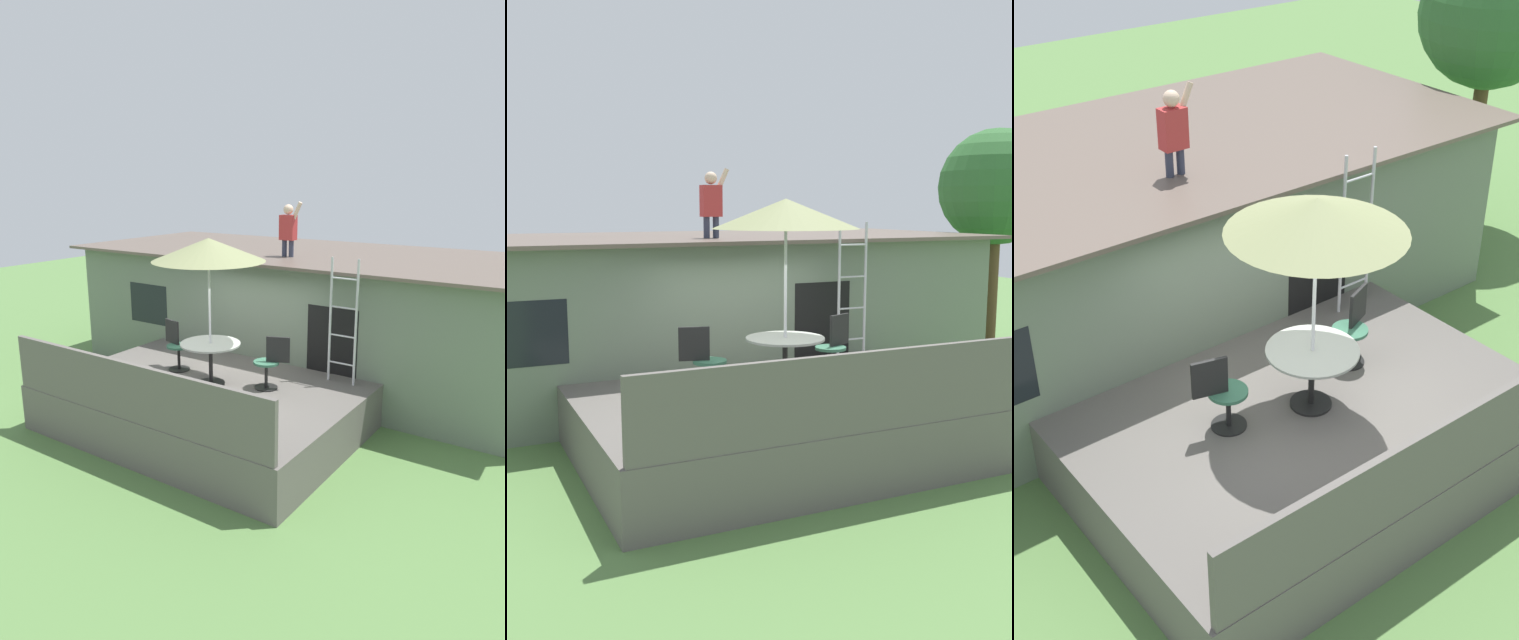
% 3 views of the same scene
% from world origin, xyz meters
% --- Properties ---
extents(ground_plane, '(40.00, 40.00, 0.00)m').
position_xyz_m(ground_plane, '(0.00, 0.00, 0.00)').
color(ground_plane, '#567F42').
extents(house, '(10.50, 4.50, 2.74)m').
position_xyz_m(house, '(0.00, 3.60, 1.37)').
color(house, slate).
rests_on(house, ground).
extents(deck, '(5.21, 3.92, 0.80)m').
position_xyz_m(deck, '(0.00, 0.00, 0.40)').
color(deck, '#605B56').
rests_on(deck, ground).
extents(deck_railing, '(5.11, 0.08, 0.90)m').
position_xyz_m(deck_railing, '(0.00, -1.91, 1.25)').
color(deck_railing, '#605B56').
rests_on(deck_railing, deck).
extents(patio_table, '(1.04, 1.04, 0.74)m').
position_xyz_m(patio_table, '(0.08, -0.05, 1.39)').
color(patio_table, black).
rests_on(patio_table, deck).
extents(patio_umbrella, '(1.90, 1.90, 2.54)m').
position_xyz_m(patio_umbrella, '(0.08, -0.05, 3.15)').
color(patio_umbrella, silver).
rests_on(patio_umbrella, deck).
extents(step_ladder, '(0.52, 0.04, 2.20)m').
position_xyz_m(step_ladder, '(1.93, 1.28, 1.90)').
color(step_ladder, silver).
rests_on(step_ladder, deck).
extents(person_figure, '(0.47, 0.20, 1.11)m').
position_xyz_m(person_figure, '(0.08, 2.57, 3.35)').
color(person_figure, '#33384C').
rests_on(person_figure, house).
extents(patio_chair_left, '(0.61, 0.44, 0.92)m').
position_xyz_m(patio_chair_left, '(-0.95, 0.23, 1.26)').
color(patio_chair_left, black).
rests_on(patio_chair_left, deck).
extents(patio_chair_right, '(0.60, 0.44, 0.92)m').
position_xyz_m(patio_chair_right, '(1.06, 0.35, 1.26)').
color(patio_chair_right, black).
rests_on(patio_chair_right, deck).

